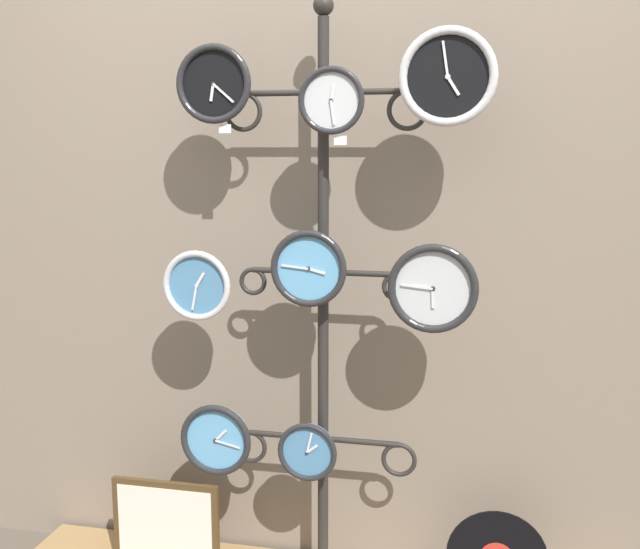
{
  "coord_description": "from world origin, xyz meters",
  "views": [
    {
      "loc": [
        0.51,
        -1.98,
        1.55
      ],
      "look_at": [
        0.0,
        0.36,
        1.15
      ],
      "focal_mm": 42.0,
      "sensor_mm": 36.0,
      "label": 1
    }
  ],
  "objects_px": {
    "clock_top_left": "(214,84)",
    "clock_top_center": "(332,101)",
    "clock_bottom_center": "(308,451)",
    "picture_frame": "(166,525)",
    "clock_middle_left": "(197,285)",
    "clock_middle_center": "(309,268)",
    "clock_top_right": "(448,77)",
    "display_stand": "(323,416)",
    "clock_middle_right": "(433,288)",
    "clock_bottom_left": "(216,440)"
  },
  "relations": [
    {
      "from": "display_stand",
      "to": "clock_bottom_center",
      "type": "distance_m",
      "value": 0.14
    },
    {
      "from": "clock_top_right",
      "to": "clock_middle_left",
      "type": "height_order",
      "value": "clock_top_right"
    },
    {
      "from": "clock_middle_left",
      "to": "clock_middle_center",
      "type": "height_order",
      "value": "clock_middle_center"
    },
    {
      "from": "display_stand",
      "to": "clock_bottom_center",
      "type": "height_order",
      "value": "display_stand"
    },
    {
      "from": "clock_middle_left",
      "to": "clock_middle_center",
      "type": "relative_size",
      "value": 0.95
    },
    {
      "from": "clock_bottom_left",
      "to": "clock_bottom_center",
      "type": "xyz_separation_m",
      "value": [
        0.32,
        0.01,
        -0.02
      ]
    },
    {
      "from": "clock_top_center",
      "to": "clock_middle_center",
      "type": "bearing_deg",
      "value": 178.39
    },
    {
      "from": "clock_top_left",
      "to": "clock_middle_center",
      "type": "distance_m",
      "value": 0.66
    },
    {
      "from": "clock_middle_center",
      "to": "display_stand",
      "type": "bearing_deg",
      "value": 71.34
    },
    {
      "from": "clock_top_center",
      "to": "clock_top_left",
      "type": "bearing_deg",
      "value": 178.53
    },
    {
      "from": "clock_middle_right",
      "to": "clock_bottom_center",
      "type": "relative_size",
      "value": 1.38
    },
    {
      "from": "display_stand",
      "to": "clock_middle_right",
      "type": "height_order",
      "value": "display_stand"
    },
    {
      "from": "clock_top_left",
      "to": "clock_middle_right",
      "type": "distance_m",
      "value": 0.95
    },
    {
      "from": "clock_middle_left",
      "to": "clock_bottom_left",
      "type": "relative_size",
      "value": 0.94
    },
    {
      "from": "clock_top_center",
      "to": "picture_frame",
      "type": "relative_size",
      "value": 0.52
    },
    {
      "from": "display_stand",
      "to": "clock_middle_right",
      "type": "distance_m",
      "value": 0.62
    },
    {
      "from": "clock_middle_right",
      "to": "clock_middle_center",
      "type": "bearing_deg",
      "value": 176.54
    },
    {
      "from": "clock_middle_right",
      "to": "clock_bottom_center",
      "type": "bearing_deg",
      "value": 177.88
    },
    {
      "from": "clock_top_center",
      "to": "clock_top_right",
      "type": "relative_size",
      "value": 0.71
    },
    {
      "from": "clock_middle_center",
      "to": "clock_bottom_center",
      "type": "height_order",
      "value": "clock_middle_center"
    },
    {
      "from": "clock_top_right",
      "to": "picture_frame",
      "type": "bearing_deg",
      "value": 179.59
    },
    {
      "from": "display_stand",
      "to": "clock_bottom_center",
      "type": "relative_size",
      "value": 9.98
    },
    {
      "from": "clock_middle_right",
      "to": "clock_middle_left",
      "type": "bearing_deg",
      "value": 178.68
    },
    {
      "from": "clock_top_left",
      "to": "clock_top_center",
      "type": "distance_m",
      "value": 0.39
    },
    {
      "from": "clock_middle_right",
      "to": "clock_bottom_left",
      "type": "height_order",
      "value": "clock_middle_right"
    },
    {
      "from": "clock_bottom_center",
      "to": "picture_frame",
      "type": "distance_m",
      "value": 0.62
    },
    {
      "from": "clock_bottom_left",
      "to": "clock_bottom_center",
      "type": "bearing_deg",
      "value": 1.07
    },
    {
      "from": "clock_middle_left",
      "to": "display_stand",
      "type": "bearing_deg",
      "value": 12.7
    },
    {
      "from": "clock_middle_left",
      "to": "picture_frame",
      "type": "distance_m",
      "value": 0.89
    },
    {
      "from": "clock_middle_center",
      "to": "clock_top_center",
      "type": "bearing_deg",
      "value": -1.61
    },
    {
      "from": "clock_top_right",
      "to": "picture_frame",
      "type": "relative_size",
      "value": 0.73
    },
    {
      "from": "clock_middle_center",
      "to": "picture_frame",
      "type": "xyz_separation_m",
      "value": [
        -0.53,
        -0.01,
        -0.94
      ]
    },
    {
      "from": "clock_top_right",
      "to": "clock_middle_center",
      "type": "height_order",
      "value": "clock_top_right"
    },
    {
      "from": "clock_top_right",
      "to": "clock_middle_center",
      "type": "xyz_separation_m",
      "value": [
        -0.43,
        0.01,
        -0.59
      ]
    },
    {
      "from": "clock_top_center",
      "to": "clock_top_right",
      "type": "height_order",
      "value": "clock_top_right"
    },
    {
      "from": "clock_top_left",
      "to": "clock_top_right",
      "type": "height_order",
      "value": "clock_top_right"
    },
    {
      "from": "clock_top_center",
      "to": "picture_frame",
      "type": "xyz_separation_m",
      "value": [
        -0.6,
        -0.0,
        -1.47
      ]
    },
    {
      "from": "clock_top_left",
      "to": "clock_top_right",
      "type": "relative_size",
      "value": 0.86
    },
    {
      "from": "clock_top_right",
      "to": "clock_bottom_center",
      "type": "distance_m",
      "value": 1.28
    },
    {
      "from": "clock_top_right",
      "to": "clock_bottom_left",
      "type": "bearing_deg",
      "value": -179.76
    },
    {
      "from": "clock_middle_left",
      "to": "picture_frame",
      "type": "xyz_separation_m",
      "value": [
        -0.14,
        0.0,
        -0.88
      ]
    },
    {
      "from": "display_stand",
      "to": "picture_frame",
      "type": "height_order",
      "value": "display_stand"
    },
    {
      "from": "clock_top_right",
      "to": "clock_bottom_center",
      "type": "relative_size",
      "value": 1.44
    },
    {
      "from": "display_stand",
      "to": "clock_top_left",
      "type": "bearing_deg",
      "value": -167.0
    },
    {
      "from": "clock_bottom_center",
      "to": "clock_top_left",
      "type": "bearing_deg",
      "value": 176.83
    },
    {
      "from": "display_stand",
      "to": "clock_bottom_left",
      "type": "xyz_separation_m",
      "value": [
        -0.35,
        -0.1,
        -0.08
      ]
    },
    {
      "from": "display_stand",
      "to": "clock_middle_center",
      "type": "bearing_deg",
      "value": -108.66
    },
    {
      "from": "clock_top_left",
      "to": "clock_middle_left",
      "type": "height_order",
      "value": "clock_top_left"
    },
    {
      "from": "clock_top_right",
      "to": "picture_frame",
      "type": "xyz_separation_m",
      "value": [
        -0.95,
        0.01,
        -1.53
      ]
    },
    {
      "from": "clock_top_left",
      "to": "clock_middle_right",
      "type": "height_order",
      "value": "clock_top_left"
    }
  ]
}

